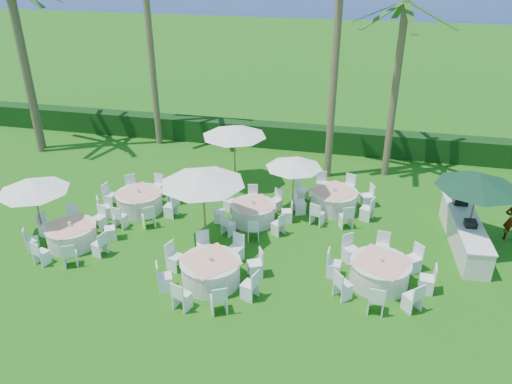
{
  "coord_description": "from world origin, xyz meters",
  "views": [
    {
      "loc": [
        4.7,
        -12.38,
        9.82
      ],
      "look_at": [
        0.99,
        3.98,
        1.3
      ],
      "focal_mm": 35.0,
      "sensor_mm": 36.0,
      "label": 1
    }
  ],
  "objects_px": {
    "umbrella_d": "(294,163)",
    "umbrella_b": "(203,177)",
    "banquet_table_a": "(72,235)",
    "banquet_table_c": "(379,272)",
    "umbrella_a": "(33,186)",
    "umbrella_green": "(479,181)",
    "buffet_table": "(464,231)",
    "banquet_table_d": "(140,201)",
    "banquet_table_b": "(211,271)",
    "banquet_table_f": "(334,200)",
    "umbrella_c": "(234,131)",
    "banquet_table_e": "(253,212)"
  },
  "relations": [
    {
      "from": "banquet_table_c",
      "to": "umbrella_a",
      "type": "xyz_separation_m",
      "value": [
        -12.15,
        0.22,
        1.59
      ]
    },
    {
      "from": "banquet_table_a",
      "to": "banquet_table_f",
      "type": "xyz_separation_m",
      "value": [
        8.9,
        4.7,
        0.03
      ]
    },
    {
      "from": "umbrella_c",
      "to": "banquet_table_e",
      "type": "bearing_deg",
      "value": -63.69
    },
    {
      "from": "banquet_table_e",
      "to": "umbrella_b",
      "type": "relative_size",
      "value": 1.02
    },
    {
      "from": "banquet_table_e",
      "to": "umbrella_c",
      "type": "relative_size",
      "value": 1.08
    },
    {
      "from": "banquet_table_a",
      "to": "banquet_table_e",
      "type": "bearing_deg",
      "value": 27.06
    },
    {
      "from": "banquet_table_e",
      "to": "umbrella_a",
      "type": "bearing_deg",
      "value": -159.81
    },
    {
      "from": "banquet_table_d",
      "to": "umbrella_c",
      "type": "bearing_deg",
      "value": 46.7
    },
    {
      "from": "umbrella_b",
      "to": "umbrella_d",
      "type": "height_order",
      "value": "umbrella_b"
    },
    {
      "from": "banquet_table_a",
      "to": "banquet_table_c",
      "type": "bearing_deg",
      "value": 0.56
    },
    {
      "from": "umbrella_b",
      "to": "umbrella_green",
      "type": "xyz_separation_m",
      "value": [
        9.16,
        1.9,
        -0.08
      ]
    },
    {
      "from": "banquet_table_d",
      "to": "umbrella_a",
      "type": "relative_size",
      "value": 1.29
    },
    {
      "from": "banquet_table_e",
      "to": "buffet_table",
      "type": "relative_size",
      "value": 0.68
    },
    {
      "from": "banquet_table_d",
      "to": "buffet_table",
      "type": "distance_m",
      "value": 12.36
    },
    {
      "from": "banquet_table_c",
      "to": "buffet_table",
      "type": "bearing_deg",
      "value": 46.03
    },
    {
      "from": "banquet_table_f",
      "to": "umbrella_b",
      "type": "relative_size",
      "value": 1.09
    },
    {
      "from": "umbrella_d",
      "to": "umbrella_b",
      "type": "bearing_deg",
      "value": -132.38
    },
    {
      "from": "banquet_table_f",
      "to": "umbrella_c",
      "type": "relative_size",
      "value": 1.16
    },
    {
      "from": "banquet_table_b",
      "to": "banquet_table_d",
      "type": "xyz_separation_m",
      "value": [
        -4.21,
        3.92,
        -0.01
      ]
    },
    {
      "from": "banquet_table_b",
      "to": "umbrella_b",
      "type": "xyz_separation_m",
      "value": [
        -0.9,
        2.26,
        2.16
      ]
    },
    {
      "from": "banquet_table_c",
      "to": "banquet_table_d",
      "type": "height_order",
      "value": "banquet_table_c"
    },
    {
      "from": "banquet_table_e",
      "to": "buffet_table",
      "type": "distance_m",
      "value": 7.71
    },
    {
      "from": "banquet_table_a",
      "to": "umbrella_a",
      "type": "bearing_deg",
      "value": 166.98
    },
    {
      "from": "umbrella_b",
      "to": "banquet_table_b",
      "type": "bearing_deg",
      "value": -68.21
    },
    {
      "from": "umbrella_c",
      "to": "buffet_table",
      "type": "relative_size",
      "value": 0.63
    },
    {
      "from": "umbrella_b",
      "to": "banquet_table_e",
      "type": "bearing_deg",
      "value": 53.56
    },
    {
      "from": "umbrella_a",
      "to": "banquet_table_a",
      "type": "bearing_deg",
      "value": -13.02
    },
    {
      "from": "banquet_table_a",
      "to": "umbrella_c",
      "type": "xyz_separation_m",
      "value": [
        4.39,
        6.17,
        2.09
      ]
    },
    {
      "from": "banquet_table_a",
      "to": "banquet_table_c",
      "type": "relative_size",
      "value": 0.92
    },
    {
      "from": "banquet_table_d",
      "to": "umbrella_d",
      "type": "bearing_deg",
      "value": 12.16
    },
    {
      "from": "banquet_table_e",
      "to": "umbrella_green",
      "type": "xyz_separation_m",
      "value": [
        7.82,
        0.09,
        2.12
      ]
    },
    {
      "from": "banquet_table_b",
      "to": "umbrella_green",
      "type": "distance_m",
      "value": 9.48
    },
    {
      "from": "umbrella_a",
      "to": "umbrella_green",
      "type": "height_order",
      "value": "umbrella_green"
    },
    {
      "from": "banquet_table_b",
      "to": "banquet_table_c",
      "type": "relative_size",
      "value": 0.99
    },
    {
      "from": "umbrella_c",
      "to": "buffet_table",
      "type": "distance_m",
      "value": 9.94
    },
    {
      "from": "banquet_table_f",
      "to": "buffet_table",
      "type": "bearing_deg",
      "value": -18.17
    },
    {
      "from": "banquet_table_b",
      "to": "buffet_table",
      "type": "relative_size",
      "value": 0.74
    },
    {
      "from": "banquet_table_b",
      "to": "umbrella_d",
      "type": "height_order",
      "value": "umbrella_d"
    },
    {
      "from": "umbrella_c",
      "to": "umbrella_green",
      "type": "relative_size",
      "value": 0.98
    },
    {
      "from": "banquet_table_d",
      "to": "buffet_table",
      "type": "height_order",
      "value": "buffet_table"
    },
    {
      "from": "umbrella_a",
      "to": "banquet_table_c",
      "type": "bearing_deg",
      "value": -1.05
    },
    {
      "from": "umbrella_a",
      "to": "umbrella_b",
      "type": "bearing_deg",
      "value": 8.47
    },
    {
      "from": "banquet_table_a",
      "to": "umbrella_c",
      "type": "bearing_deg",
      "value": 54.56
    },
    {
      "from": "banquet_table_a",
      "to": "umbrella_b",
      "type": "relative_size",
      "value": 1.04
    },
    {
      "from": "umbrella_a",
      "to": "umbrella_b",
      "type": "distance_m",
      "value": 6.12
    },
    {
      "from": "buffet_table",
      "to": "banquet_table_c",
      "type": "bearing_deg",
      "value": -133.97
    },
    {
      "from": "umbrella_a",
      "to": "umbrella_c",
      "type": "height_order",
      "value": "umbrella_c"
    },
    {
      "from": "umbrella_b",
      "to": "umbrella_green",
      "type": "height_order",
      "value": "umbrella_b"
    },
    {
      "from": "umbrella_b",
      "to": "buffet_table",
      "type": "bearing_deg",
      "value": 11.93
    },
    {
      "from": "banquet_table_e",
      "to": "umbrella_c",
      "type": "xyz_separation_m",
      "value": [
        -1.55,
        3.14,
        2.1
      ]
    }
  ]
}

